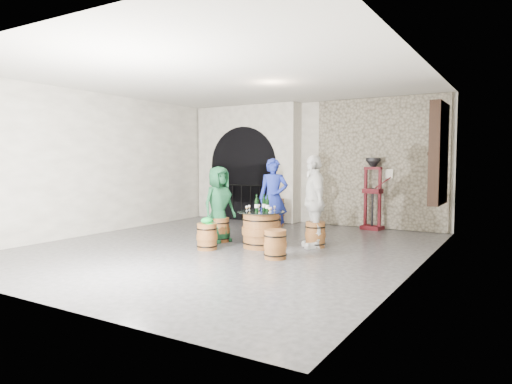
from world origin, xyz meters
The scene contains 31 objects.
ground centered at (0.00, 0.00, 0.00)m, with size 8.00×8.00×0.00m, color #313133.
wall_back centered at (0.00, 4.00, 1.60)m, with size 8.00×8.00×0.00m, color silver.
wall_front centered at (0.00, -4.00, 1.60)m, with size 8.00×8.00×0.00m, color silver.
wall_left centered at (-3.50, 0.00, 1.60)m, with size 8.00×8.00×0.00m, color silver.
wall_right centered at (3.50, 0.00, 1.60)m, with size 8.00×8.00×0.00m, color silver.
ceiling centered at (0.00, 0.00, 3.20)m, with size 8.00×8.00×0.00m, color beige.
stone_facing_panel centered at (1.80, 3.94, 1.60)m, with size 3.20×0.12×3.18m, color gray.
arched_opening centered at (-1.90, 3.74, 1.58)m, with size 3.10×0.60×3.19m.
shuttered_window centered at (3.38, 2.40, 1.80)m, with size 0.23×1.10×2.00m.
barrel_table centered at (0.56, 0.31, 0.35)m, with size 0.90×0.90×0.70m.
barrel_stool_left centered at (-0.48, 0.41, 0.25)m, with size 0.41×0.41×0.50m.
barrel_stool_far centered at (0.25, 1.30, 0.25)m, with size 0.41×0.41×0.50m.
barrel_stool_right centered at (1.44, 0.86, 0.25)m, with size 0.41×0.41×0.50m.
barrel_stool_near_right centered at (1.27, -0.44, 0.25)m, with size 0.41×0.41×0.50m.
barrel_stool_near_left centered at (-0.21, -0.40, 0.25)m, with size 0.41×0.41×0.50m.
green_cap centered at (-0.20, -0.40, 0.55)m, with size 0.26×0.22×0.12m.
person_green centered at (-0.51, 0.41, 0.77)m, with size 0.76×0.49×1.55m, color #134326.
person_blue centered at (0.21, 1.42, 0.86)m, with size 0.63×0.41×1.72m, color navy.
person_white centered at (1.41, 0.84, 0.89)m, with size 1.04×0.43×1.78m, color silver.
wine_bottle_left centered at (0.47, 0.29, 0.83)m, with size 0.08×0.08×0.32m.
wine_bottle_center centered at (0.69, 0.30, 0.83)m, with size 0.08×0.08×0.32m.
wine_bottle_right centered at (0.54, 0.44, 0.83)m, with size 0.08×0.08×0.32m.
tasting_glass_a centered at (0.28, 0.22, 0.75)m, with size 0.05×0.05×0.10m, color #AE7121, non-canonical shape.
tasting_glass_b centered at (0.77, 0.29, 0.75)m, with size 0.05×0.05×0.10m, color #AE7121, non-canonical shape.
tasting_glass_c centered at (0.32, 0.63, 0.75)m, with size 0.05×0.05×0.10m, color #AE7121, non-canonical shape.
tasting_glass_d centered at (0.73, 0.53, 0.75)m, with size 0.05×0.05×0.10m, color #AE7121, non-canonical shape.
tasting_glass_e centered at (0.80, 0.19, 0.75)m, with size 0.05×0.05×0.10m, color #AE7121, non-canonical shape.
tasting_glass_f centered at (0.25, 0.38, 0.75)m, with size 0.05×0.05×0.10m, color #AE7121, non-canonical shape.
side_barrel centered at (-0.60, 2.94, 0.35)m, with size 0.53×0.53×0.70m.
corking_press centered at (1.71, 3.66, 1.01)m, with size 0.73×0.45×1.73m.
control_box centered at (2.05, 3.86, 1.35)m, with size 0.18×0.10×0.22m, color silver.
Camera 1 is at (4.93, -7.18, 1.68)m, focal length 32.00 mm.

